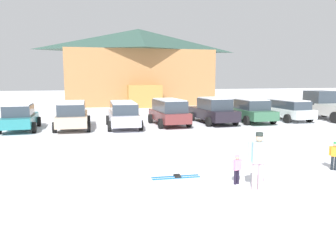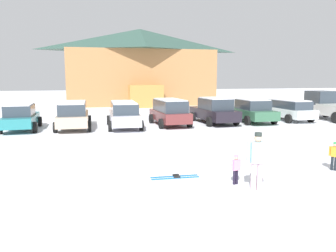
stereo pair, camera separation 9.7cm
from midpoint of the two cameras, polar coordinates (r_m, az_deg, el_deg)
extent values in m
plane|color=white|center=(8.70, 21.40, -13.51)|extent=(160.00, 160.00, 0.00)
cube|color=#A77344|center=(39.95, -5.15, 8.35)|extent=(16.95, 8.23, 6.31)
pyramid|color=#2D4B41|center=(40.19, -5.23, 14.69)|extent=(17.58, 8.86, 2.56)
cube|color=#B0803C|center=(35.38, -4.15, 5.19)|extent=(3.67, 1.95, 2.40)
cube|color=teal|center=(21.89, -24.49, 0.95)|extent=(1.78, 4.33, 0.58)
cube|color=#2D3842|center=(21.61, -24.68, 2.48)|extent=(1.55, 2.26, 0.64)
cube|color=white|center=(21.58, -24.74, 3.41)|extent=(1.44, 2.15, 0.06)
cylinder|color=black|center=(23.39, -26.21, 0.55)|extent=(0.23, 0.64, 0.64)
cylinder|color=black|center=(23.11, -21.68, 0.74)|extent=(0.23, 0.64, 0.64)
cylinder|color=black|center=(20.48, -22.44, -0.22)|extent=(0.23, 0.64, 0.64)
cube|color=#BFA68C|center=(21.37, -16.38, 1.28)|extent=(1.89, 4.82, 0.64)
cube|color=#2D3842|center=(21.21, -16.47, 3.00)|extent=(1.65, 3.67, 0.67)
cube|color=white|center=(21.18, -16.51, 3.97)|extent=(1.54, 3.48, 0.06)
cylinder|color=black|center=(22.95, -18.56, 0.84)|extent=(0.23, 0.64, 0.64)
cylinder|color=black|center=(22.85, -13.77, 1.01)|extent=(0.23, 0.64, 0.64)
cylinder|color=black|center=(20.02, -19.29, -0.24)|extent=(0.23, 0.64, 0.64)
cylinder|color=black|center=(19.92, -13.79, -0.05)|extent=(0.23, 0.64, 0.64)
cube|color=silver|center=(21.11, -7.94, 1.48)|extent=(1.92, 4.84, 0.66)
cube|color=#2D3842|center=(20.95, -7.95, 3.18)|extent=(1.66, 3.69, 0.63)
cube|color=white|center=(20.92, -7.97, 4.12)|extent=(1.55, 3.50, 0.06)
cylinder|color=black|center=(22.57, -10.58, 1.02)|extent=(0.25, 0.65, 0.64)
cylinder|color=black|center=(22.70, -5.88, 1.16)|extent=(0.25, 0.65, 0.64)
cylinder|color=black|center=(19.64, -10.29, -0.06)|extent=(0.25, 0.65, 0.64)
cylinder|color=black|center=(19.79, -4.89, 0.11)|extent=(0.25, 0.65, 0.64)
cube|color=brown|center=(21.94, 0.01, 1.79)|extent=(1.91, 4.32, 0.64)
cube|color=#2D3842|center=(21.79, 0.07, 3.57)|extent=(1.66, 3.29, 0.74)
cube|color=white|center=(21.76, 0.07, 4.62)|extent=(1.55, 3.13, 0.06)
cylinder|color=black|center=(22.99, -3.20, 1.28)|extent=(0.24, 0.65, 0.64)
cylinder|color=black|center=(23.51, 1.27, 1.45)|extent=(0.24, 0.65, 0.64)
cylinder|color=black|center=(20.46, -1.44, 0.41)|extent=(0.24, 0.65, 0.64)
cylinder|color=black|center=(21.04, 3.52, 0.62)|extent=(0.24, 0.65, 0.64)
cube|color=black|center=(23.22, 7.67, 2.16)|extent=(2.03, 4.85, 0.70)
cube|color=#2D3842|center=(22.94, 7.95, 3.86)|extent=(1.71, 2.55, 0.72)
cube|color=white|center=(22.91, 7.97, 4.84)|extent=(1.60, 2.42, 0.06)
cylinder|color=black|center=(24.23, 4.07, 1.64)|extent=(0.25, 0.65, 0.64)
cylinder|color=black|center=(25.00, 8.28, 1.78)|extent=(0.25, 0.65, 0.64)
cylinder|color=black|center=(21.51, 6.92, 0.75)|extent=(0.25, 0.65, 0.64)
cylinder|color=black|center=(22.39, 11.53, 0.93)|extent=(0.25, 0.65, 0.64)
cube|color=#336347|center=(24.34, 13.93, 2.18)|extent=(1.92, 4.71, 0.62)
cube|color=#2D3842|center=(24.08, 14.24, 3.65)|extent=(1.67, 2.45, 0.67)
cube|color=white|center=(24.05, 14.28, 4.51)|extent=(1.56, 2.33, 0.06)
cylinder|color=black|center=(25.23, 10.34, 1.79)|extent=(0.23, 0.64, 0.64)
cylinder|color=black|center=(26.12, 14.36, 1.89)|extent=(0.23, 0.64, 0.64)
cylinder|color=black|center=(22.63, 13.38, 0.96)|extent=(0.23, 0.64, 0.64)
cylinder|color=black|center=(23.62, 17.70, 1.09)|extent=(0.23, 0.64, 0.64)
cube|color=white|center=(26.06, 19.78, 2.31)|extent=(1.94, 4.62, 0.61)
cube|color=#2D3842|center=(25.93, 19.97, 3.59)|extent=(1.68, 3.52, 0.58)
cube|color=white|center=(25.91, 20.01, 4.29)|extent=(1.57, 3.34, 0.06)
cylinder|color=black|center=(26.69, 16.33, 1.95)|extent=(0.25, 0.65, 0.64)
cylinder|color=black|center=(27.77, 19.56, 2.04)|extent=(0.25, 0.65, 0.64)
cylinder|color=black|center=(24.41, 19.97, 1.20)|extent=(0.25, 0.65, 0.64)
cylinder|color=black|center=(25.59, 23.32, 1.33)|extent=(0.25, 0.65, 0.64)
cube|color=beige|center=(27.67, 26.26, 2.53)|extent=(2.11, 5.66, 0.70)
cube|color=#2D3842|center=(28.44, 24.84, 4.53)|extent=(1.84, 1.85, 1.05)
cylinder|color=black|center=(28.28, 22.32, 2.16)|extent=(0.28, 0.81, 0.80)
cylinder|color=black|center=(29.65, 25.53, 2.23)|extent=(0.28, 0.81, 0.80)
cylinder|color=black|center=(25.76, 26.99, 1.32)|extent=(0.28, 0.81, 0.80)
cylinder|color=black|center=(12.70, 26.48, -5.78)|extent=(0.09, 0.09, 0.49)
cylinder|color=black|center=(12.70, 26.97, -5.82)|extent=(0.09, 0.09, 0.49)
cube|color=orange|center=(12.61, 26.85, -3.97)|extent=(0.27, 0.27, 0.34)
cylinder|color=orange|center=(12.61, 26.16, -3.88)|extent=(0.07, 0.07, 0.33)
sphere|color=tan|center=(12.57, 26.92, -2.92)|extent=(0.12, 0.12, 0.12)
cylinder|color=#34944F|center=(12.56, 26.94, -2.62)|extent=(0.12, 0.12, 0.06)
cylinder|color=beige|center=(9.61, 14.57, -8.52)|extent=(0.15, 0.15, 0.82)
cylinder|color=beige|center=(9.67, 15.58, -8.45)|extent=(0.15, 0.15, 0.82)
cube|color=#9FC3D9|center=(9.46, 15.24, -4.42)|extent=(0.43, 0.30, 0.58)
cylinder|color=#9FC3D9|center=(9.37, 13.78, -4.39)|extent=(0.11, 0.11, 0.55)
cylinder|color=#9FC3D9|center=(9.55, 16.68, -4.27)|extent=(0.11, 0.11, 0.55)
sphere|color=tan|center=(9.38, 15.33, -2.07)|extent=(0.21, 0.21, 0.21)
cylinder|color=#242D29|center=(9.37, 15.36, -1.39)|extent=(0.20, 0.20, 0.10)
cylinder|color=black|center=(10.09, 11.36, -8.73)|extent=(0.08, 0.08, 0.44)
cylinder|color=black|center=(10.14, 11.80, -8.64)|extent=(0.08, 0.08, 0.44)
cube|color=pink|center=(10.01, 11.64, -6.64)|extent=(0.23, 0.17, 0.31)
cylinder|color=pink|center=(9.93, 11.01, -6.69)|extent=(0.06, 0.06, 0.29)
cylinder|color=pink|center=(10.09, 12.27, -6.49)|extent=(0.06, 0.06, 0.29)
sphere|color=tan|center=(9.96, 11.68, -5.46)|extent=(0.11, 0.11, 0.11)
cylinder|color=pink|center=(9.95, 11.69, -5.12)|extent=(0.11, 0.11, 0.05)
cube|color=#1A6BB5|center=(10.50, 1.23, -9.07)|extent=(1.55, 0.17, 0.02)
cube|color=black|center=(10.50, 1.50, -8.84)|extent=(0.20, 0.09, 0.06)
cube|color=#1A6BB5|center=(10.69, 0.98, -8.75)|extent=(1.55, 0.17, 0.02)
cube|color=black|center=(10.69, 1.25, -8.53)|extent=(0.20, 0.09, 0.06)
camera|label=1|loc=(0.05, -90.19, -0.03)|focal=35.00mm
camera|label=2|loc=(0.05, 89.81, 0.03)|focal=35.00mm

